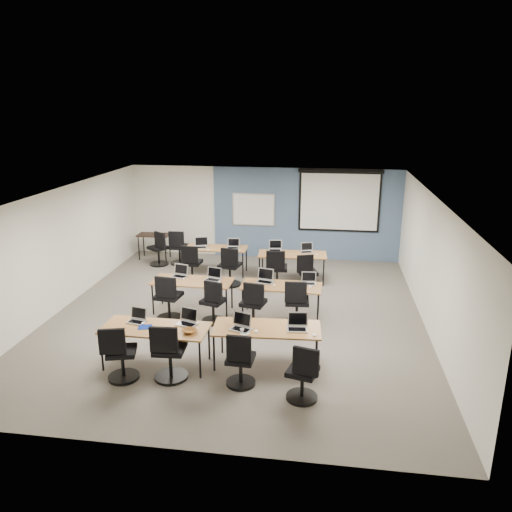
% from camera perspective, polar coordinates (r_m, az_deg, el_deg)
% --- Properties ---
extents(floor, '(8.00, 9.00, 0.02)m').
position_cam_1_polar(floor, '(11.07, -2.16, -6.79)').
color(floor, '#6B6354').
rests_on(floor, ground).
extents(ceiling, '(8.00, 9.00, 0.02)m').
position_cam_1_polar(ceiling, '(10.28, -2.33, 7.10)').
color(ceiling, white).
rests_on(ceiling, ground).
extents(wall_back, '(8.00, 0.04, 2.70)m').
position_cam_1_polar(wall_back, '(14.91, 0.91, 4.95)').
color(wall_back, beige).
rests_on(wall_back, ground).
extents(wall_front, '(8.00, 0.04, 2.70)m').
position_cam_1_polar(wall_front, '(6.56, -9.53, -11.66)').
color(wall_front, beige).
rests_on(wall_front, ground).
extents(wall_left, '(0.04, 9.00, 2.70)m').
position_cam_1_polar(wall_left, '(11.97, -21.42, 0.72)').
color(wall_left, beige).
rests_on(wall_left, ground).
extents(wall_right, '(0.04, 9.00, 2.70)m').
position_cam_1_polar(wall_right, '(10.65, 19.44, -1.02)').
color(wall_right, beige).
rests_on(wall_right, ground).
extents(blue_accent_panel, '(5.50, 0.04, 2.70)m').
position_cam_1_polar(blue_accent_panel, '(14.77, 5.72, 4.76)').
color(blue_accent_panel, '#3D5977').
rests_on(blue_accent_panel, wall_back).
extents(whiteboard, '(1.28, 0.03, 0.98)m').
position_cam_1_polar(whiteboard, '(14.86, -0.28, 5.30)').
color(whiteboard, silver).
rests_on(whiteboard, wall_back).
extents(projector_screen, '(2.40, 0.10, 1.82)m').
position_cam_1_polar(projector_screen, '(14.60, 9.52, 6.60)').
color(projector_screen, black).
rests_on(projector_screen, wall_back).
extents(training_table_front_left, '(1.87, 0.78, 0.73)m').
position_cam_1_polar(training_table_front_left, '(8.99, -11.43, -8.24)').
color(training_table_front_left, brown).
rests_on(training_table_front_left, floor).
extents(training_table_front_right, '(1.87, 0.78, 0.73)m').
position_cam_1_polar(training_table_front_right, '(8.81, 1.24, -8.42)').
color(training_table_front_right, brown).
rests_on(training_table_front_right, floor).
extents(training_table_mid_left, '(1.77, 0.74, 0.73)m').
position_cam_1_polar(training_table_mid_left, '(11.12, -7.28, -3.02)').
color(training_table_mid_left, '#965B2B').
rests_on(training_table_mid_left, floor).
extents(training_table_mid_right, '(1.72, 0.72, 0.73)m').
position_cam_1_polar(training_table_mid_right, '(10.76, 2.92, -3.60)').
color(training_table_mid_right, '#A97742').
rests_on(training_table_mid_right, floor).
extents(training_table_back_left, '(1.68, 0.70, 0.73)m').
position_cam_1_polar(training_table_back_left, '(13.58, -4.56, 0.77)').
color(training_table_back_left, brown).
rests_on(training_table_back_left, floor).
extents(training_table_back_right, '(1.77, 0.74, 0.73)m').
position_cam_1_polar(training_table_back_right, '(13.00, 4.17, 0.05)').
color(training_table_back_right, brown).
rests_on(training_table_back_right, floor).
extents(laptop_0, '(0.31, 0.27, 0.24)m').
position_cam_1_polar(laptop_0, '(9.25, -13.42, -6.93)').
color(laptop_0, '#BABABA').
rests_on(laptop_0, training_table_front_left).
extents(mouse_0, '(0.07, 0.10, 0.04)m').
position_cam_1_polar(mouse_0, '(9.15, -12.78, -7.49)').
color(mouse_0, white).
rests_on(mouse_0, training_table_front_left).
extents(task_chair_0, '(0.53, 0.53, 1.01)m').
position_cam_1_polar(task_chair_0, '(8.78, -15.28, -11.14)').
color(task_chair_0, black).
rests_on(task_chair_0, floor).
extents(laptop_1, '(0.34, 0.29, 0.26)m').
position_cam_1_polar(laptop_1, '(9.00, -7.82, -7.27)').
color(laptop_1, silver).
rests_on(laptop_1, training_table_front_left).
extents(mouse_1, '(0.07, 0.10, 0.03)m').
position_cam_1_polar(mouse_1, '(8.78, -6.90, -8.25)').
color(mouse_1, white).
rests_on(mouse_1, training_table_front_left).
extents(task_chair_1, '(0.57, 0.57, 1.04)m').
position_cam_1_polar(task_chair_1, '(8.61, -9.93, -11.23)').
color(task_chair_1, black).
rests_on(task_chair_1, floor).
extents(laptop_2, '(0.35, 0.30, 0.27)m').
position_cam_1_polar(laptop_2, '(8.72, -1.70, -7.91)').
color(laptop_2, '#B6B6C2').
rests_on(laptop_2, training_table_front_right).
extents(mouse_2, '(0.09, 0.11, 0.03)m').
position_cam_1_polar(mouse_2, '(8.63, 0.02, -8.58)').
color(mouse_2, white).
rests_on(mouse_2, training_table_front_right).
extents(task_chair_2, '(0.49, 0.49, 0.98)m').
position_cam_1_polar(task_chair_2, '(8.33, -1.82, -12.24)').
color(task_chair_2, black).
rests_on(task_chair_2, floor).
extents(laptop_3, '(0.35, 0.30, 0.27)m').
position_cam_1_polar(laptop_3, '(8.75, 4.75, -7.88)').
color(laptop_3, silver).
rests_on(laptop_3, training_table_front_right).
extents(mouse_3, '(0.09, 0.12, 0.04)m').
position_cam_1_polar(mouse_3, '(8.56, 6.68, -8.94)').
color(mouse_3, white).
rests_on(mouse_3, training_table_front_right).
extents(task_chair_3, '(0.51, 0.50, 0.99)m').
position_cam_1_polar(task_chair_3, '(7.99, 5.40, -13.66)').
color(task_chair_3, black).
rests_on(task_chair_3, floor).
extents(laptop_4, '(0.35, 0.29, 0.26)m').
position_cam_1_polar(laptop_4, '(11.39, -8.67, -1.99)').
color(laptop_4, '#B2B2B6').
rests_on(laptop_4, training_table_mid_left).
extents(mouse_4, '(0.07, 0.10, 0.03)m').
position_cam_1_polar(mouse_4, '(11.22, -8.28, -2.57)').
color(mouse_4, white).
rests_on(mouse_4, training_table_mid_left).
extents(task_chair_4, '(0.57, 0.57, 1.05)m').
position_cam_1_polar(task_chair_4, '(10.82, -10.00, -5.15)').
color(task_chair_4, black).
rests_on(task_chair_4, floor).
extents(laptop_5, '(0.34, 0.29, 0.26)m').
position_cam_1_polar(laptop_5, '(11.10, -4.87, -2.39)').
color(laptop_5, silver).
rests_on(laptop_5, training_table_mid_left).
extents(mouse_5, '(0.06, 0.09, 0.03)m').
position_cam_1_polar(mouse_5, '(10.92, -4.26, -3.00)').
color(mouse_5, white).
rests_on(mouse_5, training_table_mid_left).
extents(task_chair_5, '(0.51, 0.50, 0.98)m').
position_cam_1_polar(task_chair_5, '(10.58, -4.91, -5.63)').
color(task_chair_5, black).
rests_on(task_chair_5, floor).
extents(laptop_6, '(0.36, 0.31, 0.27)m').
position_cam_1_polar(laptop_6, '(10.93, 1.05, -2.61)').
color(laptop_6, silver).
rests_on(laptop_6, training_table_mid_right).
extents(mouse_6, '(0.06, 0.09, 0.03)m').
position_cam_1_polar(mouse_6, '(10.72, 2.10, -3.34)').
color(mouse_6, white).
rests_on(mouse_6, training_table_mid_right).
extents(task_chair_6, '(0.53, 0.53, 1.01)m').
position_cam_1_polar(task_chair_6, '(10.38, -0.30, -5.95)').
color(task_chair_6, black).
rests_on(task_chair_6, floor).
extents(laptop_7, '(0.32, 0.27, 0.24)m').
position_cam_1_polar(laptop_7, '(10.87, 6.03, -2.85)').
color(laptop_7, '#BAB9C2').
rests_on(laptop_7, training_table_mid_right).
extents(mouse_7, '(0.07, 0.10, 0.03)m').
position_cam_1_polar(mouse_7, '(10.67, 6.21, -3.53)').
color(mouse_7, white).
rests_on(mouse_7, training_table_mid_right).
extents(task_chair_7, '(0.55, 0.55, 1.03)m').
position_cam_1_polar(task_chair_7, '(10.46, 4.65, -5.77)').
color(task_chair_7, black).
rests_on(task_chair_7, floor).
extents(laptop_8, '(0.36, 0.31, 0.27)m').
position_cam_1_polar(laptop_8, '(13.61, -6.35, 1.26)').
color(laptop_8, silver).
rests_on(laptop_8, training_table_back_left).
extents(mouse_8, '(0.07, 0.10, 0.03)m').
position_cam_1_polar(mouse_8, '(13.31, -5.49, 0.69)').
color(mouse_8, white).
rests_on(mouse_8, training_table_back_left).
extents(task_chair_8, '(0.54, 0.54, 1.02)m').
position_cam_1_polar(task_chair_8, '(13.03, -7.38, -1.21)').
color(task_chair_8, black).
rests_on(task_chair_8, floor).
extents(laptop_9, '(0.33, 0.28, 0.25)m').
position_cam_1_polar(laptop_9, '(13.49, -2.64, 1.19)').
color(laptop_9, '#A8A8AD').
rests_on(laptop_9, training_table_back_left).
extents(mouse_9, '(0.07, 0.10, 0.03)m').
position_cam_1_polar(mouse_9, '(13.27, -1.91, 0.70)').
color(mouse_9, white).
rests_on(mouse_9, training_table_back_left).
extents(task_chair_9, '(0.56, 0.56, 1.04)m').
position_cam_1_polar(task_chair_9, '(12.68, -3.01, -1.57)').
color(task_chair_9, black).
rests_on(task_chair_9, floor).
extents(laptop_10, '(0.34, 0.29, 0.26)m').
position_cam_1_polar(laptop_10, '(13.27, 2.20, 0.94)').
color(laptop_10, silver).
rests_on(laptop_10, training_table_back_right).
extents(mouse_10, '(0.08, 0.11, 0.04)m').
position_cam_1_polar(mouse_10, '(13.07, 2.86, 0.44)').
color(mouse_10, white).
rests_on(mouse_10, training_table_back_right).
extents(task_chair_10, '(0.57, 0.57, 1.04)m').
position_cam_1_polar(task_chair_10, '(12.45, 2.38, -1.90)').
color(task_chair_10, black).
rests_on(task_chair_10, floor).
extents(laptop_11, '(0.32, 0.27, 0.24)m').
position_cam_1_polar(laptop_11, '(13.17, 5.81, 0.71)').
color(laptop_11, silver).
rests_on(laptop_11, training_table_back_right).
extents(mouse_11, '(0.07, 0.10, 0.03)m').
position_cam_1_polar(mouse_11, '(12.96, 6.98, 0.18)').
color(mouse_11, white).
rests_on(mouse_11, training_table_back_right).
extents(task_chair_11, '(0.51, 0.50, 0.98)m').
position_cam_1_polar(task_chair_11, '(12.37, 5.83, -2.26)').
color(task_chair_11, black).
rests_on(task_chair_11, floor).
extents(blue_mousepad, '(0.28, 0.26, 0.01)m').
position_cam_1_polar(blue_mousepad, '(9.01, -12.56, -7.92)').
color(blue_mousepad, navy).
rests_on(blue_mousepad, training_table_front_left).
extents(snack_bowl, '(0.30, 0.30, 0.06)m').
position_cam_1_polar(snack_bowl, '(8.67, -7.66, -8.49)').
color(snack_bowl, brown).
rests_on(snack_bowl, training_table_front_left).
extents(snack_plate, '(0.21, 0.21, 0.01)m').
position_cam_1_polar(snack_plate, '(8.57, -1.31, -8.82)').
color(snack_plate, white).
rests_on(snack_plate, training_table_front_right).
extents(coffee_cup, '(0.05, 0.05, 0.05)m').
position_cam_1_polar(coffee_cup, '(8.59, -1.61, -8.54)').
color(coffee_cup, beige).
rests_on(coffee_cup, snack_plate).
extents(utility_table, '(0.94, 0.52, 0.75)m').
position_cam_1_polar(utility_table, '(15.14, -11.60, 2.11)').
color(utility_table, black).
rests_on(utility_table, floor).
extents(spare_chair_a, '(0.54, 0.54, 1.02)m').
position_cam_1_polar(spare_chair_a, '(14.52, -8.81, 0.65)').
color(spare_chair_a, black).
rests_on(spare_chair_a, floor).
extents(spare_chair_b, '(0.61, 0.54, 1.02)m').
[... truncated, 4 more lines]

